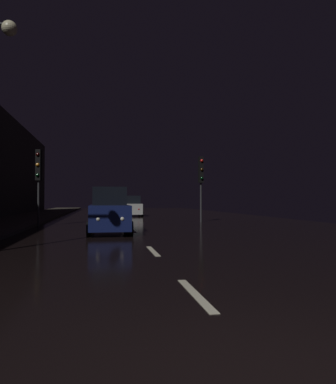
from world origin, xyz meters
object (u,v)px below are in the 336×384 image
Objects in this scene: traffic_light_far_right at (201,175)px; car_distant_taillights at (132,207)px; traffic_light_far_left at (39,171)px; car_approaching_headlights at (109,212)px.

traffic_light_far_right is 1.19× the size of car_distant_taillights.
traffic_light_far_left is 0.99× the size of traffic_light_far_right.
traffic_light_far_right is 10.39m from car_approaching_headlights.
car_approaching_headlights is (-6.68, -7.59, -2.42)m from traffic_light_far_right.
traffic_light_far_left is at bearing -84.09° from traffic_light_far_right.
car_approaching_headlights reaches higher than car_distant_taillights.
traffic_light_far_right reaches higher than traffic_light_far_left.
traffic_light_far_left is at bearing 151.64° from car_distant_taillights.
traffic_light_far_right reaches higher than car_distant_taillights.
traffic_light_far_right is (10.88, 2.07, 0.03)m from traffic_light_far_left.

